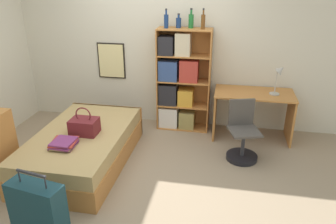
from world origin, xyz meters
TOP-DOWN VIEW (x-y plane):
  - ground_plane at (0.00, 0.00)m, footprint 14.00×14.00m
  - wall_back at (-0.00, 1.56)m, footprint 10.00×0.09m
  - bed at (-0.66, 0.02)m, footprint 1.12×1.92m
  - handbag at (-0.59, -0.03)m, footprint 0.34×0.25m
  - book_stack_on_bed at (-0.69, -0.39)m, footprint 0.32×0.35m
  - suitcase at (-0.48, -1.36)m, footprint 0.56×0.30m
  - bookcase at (0.42, 1.34)m, footprint 0.82×0.33m
  - bottle_green at (0.23, 1.31)m, footprint 0.07×0.07m
  - bottle_brown at (0.40, 1.38)m, footprint 0.08×0.08m
  - bottle_clear at (0.58, 1.38)m, footprint 0.08×0.08m
  - bottle_blue at (0.76, 1.32)m, footprint 0.06×0.06m
  - desk at (1.58, 1.20)m, footprint 1.16×0.62m
  - desk_lamp at (1.89, 1.18)m, footprint 0.19×0.15m
  - desk_chair at (1.43, 0.53)m, footprint 0.48×0.48m

SIDE VIEW (x-z plane):
  - ground_plane at x=0.00m, z-range 0.00..0.00m
  - bed at x=-0.66m, z-range 0.00..0.46m
  - desk_chair at x=1.43m, z-range -0.14..0.67m
  - suitcase at x=-0.48m, z-range -0.06..0.68m
  - book_stack_on_bed at x=-0.69m, z-range 0.46..0.54m
  - desk at x=1.58m, z-range 0.14..0.87m
  - handbag at x=-0.59m, z-range 0.38..0.75m
  - bookcase at x=0.42m, z-range -0.04..1.57m
  - desk_lamp at x=1.89m, z-range 0.80..1.26m
  - wall_back at x=0.00m, z-range 0.00..2.60m
  - bottle_brown at x=0.40m, z-range 1.59..1.79m
  - bottle_green at x=0.23m, z-range 1.58..1.86m
  - bottle_clear at x=0.58m, z-range 1.58..1.86m
  - bottle_blue at x=0.76m, z-range 1.58..1.87m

